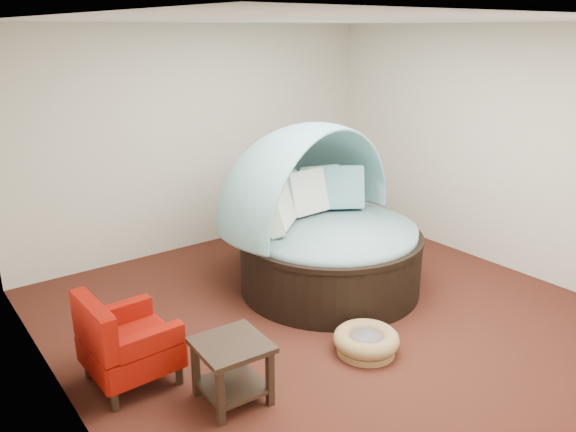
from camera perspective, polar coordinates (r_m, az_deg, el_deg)
floor at (r=5.77m, az=3.79°, el=-9.79°), size 5.00×5.00×0.00m
wall_back at (r=7.28m, az=-8.96°, el=7.73°), size 5.00×0.00×5.00m
wall_left at (r=4.14m, az=-23.07°, el=-1.80°), size 0.00×5.00×5.00m
wall_right at (r=7.12m, az=19.64°, el=6.63°), size 0.00×5.00×5.00m
ceiling at (r=5.09m, az=4.49°, el=19.20°), size 5.00×5.00×0.00m
canopy_daybed at (r=6.05m, az=3.47°, el=0.24°), size 2.40×2.34×1.81m
pet_basket at (r=5.13m, az=7.94°, el=-12.50°), size 0.75×0.75×0.20m
red_armchair at (r=4.74m, az=-16.29°, el=-12.28°), size 0.70×0.70×0.79m
side_table at (r=4.42m, az=-5.71°, el=-14.64°), size 0.55×0.55×0.50m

